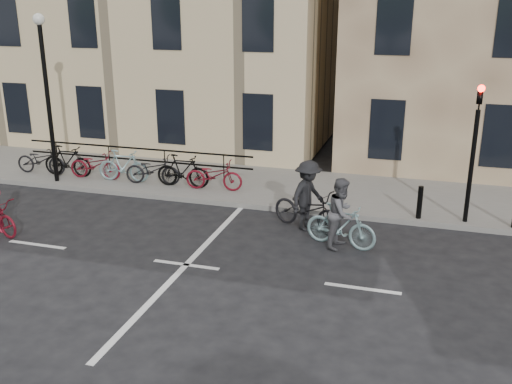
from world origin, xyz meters
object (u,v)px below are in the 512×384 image
(traffic_light, at_px, (475,137))
(lamp_post, at_px, (45,78))
(cyclist_dark, at_px, (308,203))
(cyclist_grey, at_px, (341,219))

(traffic_light, distance_m, lamp_post, 12.74)
(lamp_post, relative_size, cyclist_dark, 2.38)
(traffic_light, xyz_separation_m, cyclist_dark, (-4.01, -1.38, -1.72))
(cyclist_grey, distance_m, cyclist_dark, 1.34)
(cyclist_grey, bearing_deg, traffic_light, -39.23)
(cyclist_dark, bearing_deg, lamp_post, 104.35)
(lamp_post, bearing_deg, traffic_light, -0.27)
(cyclist_dark, bearing_deg, cyclist_grey, -107.07)
(cyclist_grey, xyz_separation_m, cyclist_dark, (-1.02, 0.88, 0.03))
(lamp_post, xyz_separation_m, cyclist_grey, (9.70, -2.32, -2.78))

